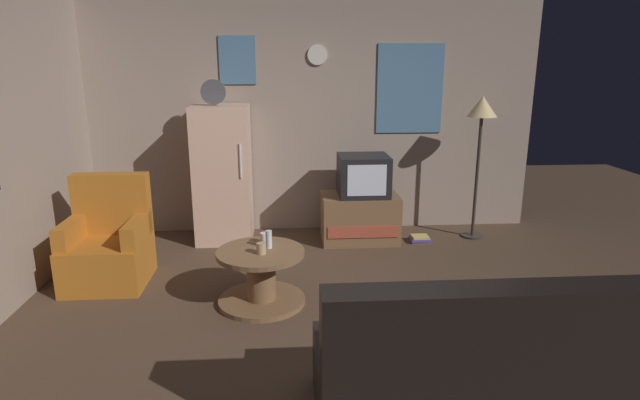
{
  "coord_description": "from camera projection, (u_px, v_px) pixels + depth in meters",
  "views": [
    {
      "loc": [
        -0.31,
        -3.52,
        1.94
      ],
      "look_at": [
        -0.0,
        0.9,
        0.75
      ],
      "focal_mm": 28.85,
      "sensor_mm": 36.0,
      "label": 1
    }
  ],
  "objects": [
    {
      "name": "armchair",
      "position": [
        109.0,
        246.0,
        4.63
      ],
      "size": [
        0.68,
        0.68,
        0.96
      ],
      "color": "#B2661E",
      "rests_on": "ground_plane"
    },
    {
      "name": "wall_with_art",
      "position": [
        312.0,
        112.0,
        5.91
      ],
      "size": [
        5.2,
        0.12,
        2.76
      ],
      "color": "gray",
      "rests_on": "ground_plane"
    },
    {
      "name": "book_stack",
      "position": [
        420.0,
        239.0,
        5.72
      ],
      "size": [
        0.22,
        0.18,
        0.07
      ],
      "color": "#A6974E",
      "rests_on": "ground_plane"
    },
    {
      "name": "crt_tv",
      "position": [
        363.0,
        175.0,
        5.59
      ],
      "size": [
        0.54,
        0.51,
        0.44
      ],
      "color": "black",
      "rests_on": "tv_stand"
    },
    {
      "name": "couch",
      "position": [
        474.0,
        373.0,
        2.78
      ],
      "size": [
        1.7,
        0.8,
        0.92
      ],
      "color": "black",
      "rests_on": "ground_plane"
    },
    {
      "name": "wine_glass",
      "position": [
        269.0,
        239.0,
        4.21
      ],
      "size": [
        0.05,
        0.05,
        0.15
      ],
      "primitive_type": "cylinder",
      "color": "silver",
      "rests_on": "coffee_table"
    },
    {
      "name": "ground_plane",
      "position": [
        329.0,
        325.0,
        3.91
      ],
      "size": [
        12.0,
        12.0,
        0.0
      ],
      "primitive_type": "plane",
      "color": "#4C3828"
    },
    {
      "name": "standing_lamp",
      "position": [
        482.0,
        118.0,
        5.56
      ],
      "size": [
        0.32,
        0.32,
        1.59
      ],
      "color": "#332D28",
      "rests_on": "ground_plane"
    },
    {
      "name": "mug_ceramic_white",
      "position": [
        265.0,
        238.0,
        4.33
      ],
      "size": [
        0.08,
        0.08,
        0.09
      ],
      "primitive_type": "cylinder",
      "color": "silver",
      "rests_on": "coffee_table"
    },
    {
      "name": "tv_stand",
      "position": [
        360.0,
        218.0,
        5.72
      ],
      "size": [
        0.84,
        0.53,
        0.53
      ],
      "color": "brown",
      "rests_on": "ground_plane"
    },
    {
      "name": "fridge",
      "position": [
        223.0,
        174.0,
        5.65
      ],
      "size": [
        0.6,
        0.62,
        1.77
      ],
      "color": "beige",
      "rests_on": "ground_plane"
    },
    {
      "name": "mug_ceramic_tan",
      "position": [
        261.0,
        248.0,
        4.09
      ],
      "size": [
        0.08,
        0.08,
        0.09
      ],
      "primitive_type": "cylinder",
      "color": "tan",
      "rests_on": "coffee_table"
    },
    {
      "name": "coffee_table",
      "position": [
        261.0,
        277.0,
        4.23
      ],
      "size": [
        0.72,
        0.72,
        0.46
      ],
      "color": "brown",
      "rests_on": "ground_plane"
    }
  ]
}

